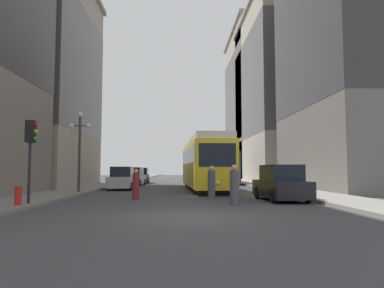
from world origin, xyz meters
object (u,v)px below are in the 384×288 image
streetcar (204,163)px  parked_car_left_far (134,177)px  lamp_post_left_near (80,139)px  pedestrian_crossing_near (234,186)px  parked_car_left_mid (141,176)px  parked_car_right_far (281,184)px  transit_bus (221,167)px  parked_car_left_near (122,179)px  traffic_light_near_left (31,139)px  pedestrian_on_sidewalk (136,185)px  pedestrian_crossing_far (211,183)px  fire_hydrant (18,196)px

streetcar → parked_car_left_far: bearing=126.0°
streetcar → lamp_post_left_near: lamp_post_left_near is taller
streetcar → pedestrian_crossing_near: (0.55, -11.95, -1.26)m
parked_car_left_mid → parked_car_right_far: bearing=-69.8°
streetcar → transit_bus: bearing=75.4°
parked_car_left_near → parked_car_left_far: 7.20m
pedestrian_crossing_near → lamp_post_left_near: lamp_post_left_near is taller
transit_bus → parked_car_left_near: transit_bus is taller
transit_bus → parked_car_right_far: size_ratio=2.85×
transit_bus → traffic_light_near_left: bearing=-112.7°
parked_car_right_far → pedestrian_on_sidewalk: bearing=-9.5°
pedestrian_crossing_near → traffic_light_near_left: 9.04m
parked_car_left_near → lamp_post_left_near: 6.45m
streetcar → parked_car_left_near: bearing=168.5°
parked_car_right_far → transit_bus: bearing=-92.3°
transit_bus → parked_car_left_near: size_ratio=2.66×
parked_car_left_near → pedestrian_crossing_near: 14.80m
parked_car_left_mid → traffic_light_near_left: traffic_light_near_left is taller
pedestrian_crossing_far → pedestrian_on_sidewalk: bearing=110.7°
streetcar → pedestrian_on_sidewalk: 9.97m
transit_bus → traffic_light_near_left: (-11.18, -26.27, 0.91)m
lamp_post_left_near → traffic_light_near_left: bearing=-88.4°
traffic_light_near_left → parked_car_left_mid: bearing=86.4°
parked_car_left_mid → parked_car_left_far: same height
pedestrian_crossing_near → fire_hydrant: 9.03m
parked_car_right_far → pedestrian_crossing_far: size_ratio=2.51×
pedestrian_crossing_near → pedestrian_crossing_far: size_ratio=1.01×
pedestrian_crossing_near → pedestrian_on_sidewalk: 5.62m
parked_car_right_far → parked_car_left_near: bearing=-50.8°
lamp_post_left_near → transit_bus: bearing=58.0°
transit_bus → lamp_post_left_near: 21.55m
pedestrian_crossing_near → pedestrian_on_sidewalk: size_ratio=1.11×
streetcar → pedestrian_crossing_near: streetcar is taller
lamp_post_left_near → pedestrian_on_sidewalk: bearing=-46.3°
pedestrian_on_sidewalk → parked_car_right_far: bearing=-150.4°
streetcar → traffic_light_near_left: (-8.24, -12.54, 0.76)m
traffic_light_near_left → pedestrian_crossing_far: bearing=26.0°
pedestrian_crossing_far → parked_car_left_near: bearing=49.4°
parked_car_right_far → fire_hydrant: 12.15m
streetcar → pedestrian_crossing_near: bearing=-89.9°
parked_car_right_far → fire_hydrant: bearing=13.5°
transit_bus → parked_car_left_far: size_ratio=2.57×
traffic_light_near_left → lamp_post_left_near: bearing=91.6°
pedestrian_crossing_near → traffic_light_near_left: (-8.80, -0.59, 2.02)m
parked_car_left_mid → lamp_post_left_near: size_ratio=0.97×
streetcar → pedestrian_crossing_far: bearing=-93.8°
transit_bus → fire_hydrant: 29.29m
parked_car_left_near → lamp_post_left_near: size_ratio=0.92×
streetcar → pedestrian_crossing_far: 8.70m
parked_car_left_mid → transit_bus: bearing=-6.6°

